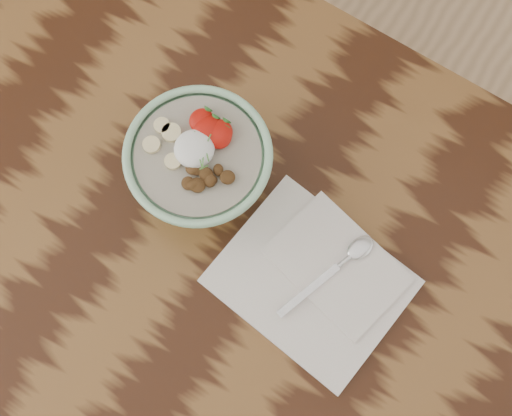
% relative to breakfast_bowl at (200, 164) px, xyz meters
% --- Properties ---
extents(table, '(1.60, 0.90, 0.75)m').
position_rel_breakfast_bowl_xyz_m(table, '(0.12, -0.09, -0.16)').
color(table, '#33190C').
rests_on(table, ground).
extents(breakfast_bowl, '(0.20, 0.20, 0.14)m').
position_rel_breakfast_bowl_xyz_m(breakfast_bowl, '(0.00, 0.00, 0.00)').
color(breakfast_bowl, '#9DD3A8').
rests_on(breakfast_bowl, table).
extents(napkin, '(0.28, 0.24, 0.02)m').
position_rel_breakfast_bowl_xyz_m(napkin, '(0.22, -0.04, -0.06)').
color(napkin, white).
rests_on(napkin, table).
extents(spoon, '(0.07, 0.17, 0.01)m').
position_rel_breakfast_bowl_xyz_m(spoon, '(0.24, 0.01, -0.05)').
color(spoon, silver).
rests_on(spoon, napkin).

